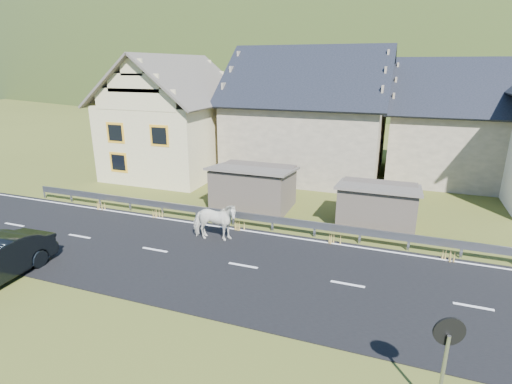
% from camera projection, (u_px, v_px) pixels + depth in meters
% --- Properties ---
extents(ground, '(160.00, 160.00, 0.00)m').
position_uv_depth(ground, '(243.00, 266.00, 15.48)').
color(ground, '#42461A').
rests_on(ground, ground).
extents(road, '(60.00, 7.00, 0.04)m').
position_uv_depth(road, '(243.00, 266.00, 15.47)').
color(road, black).
rests_on(road, ground).
extents(lane_markings, '(60.00, 6.60, 0.01)m').
position_uv_depth(lane_markings, '(243.00, 265.00, 15.46)').
color(lane_markings, silver).
rests_on(lane_markings, road).
extents(guardrail, '(28.10, 0.09, 0.75)m').
position_uv_depth(guardrail, '(272.00, 220.00, 18.60)').
color(guardrail, '#93969B').
rests_on(guardrail, ground).
extents(shed_left, '(4.30, 3.30, 2.40)m').
position_uv_depth(shed_left, '(253.00, 188.00, 21.61)').
color(shed_left, brown).
rests_on(shed_left, ground).
extents(shed_right, '(3.80, 2.90, 2.20)m').
position_uv_depth(shed_right, '(377.00, 207.00, 19.06)').
color(shed_right, brown).
rests_on(shed_right, ground).
extents(house_cream, '(7.80, 9.80, 8.30)m').
position_uv_depth(house_cream, '(175.00, 111.00, 28.16)').
color(house_cream, beige).
rests_on(house_cream, ground).
extents(house_stone_a, '(10.80, 9.80, 8.90)m').
position_uv_depth(house_stone_a, '(309.00, 107.00, 27.80)').
color(house_stone_a, tan).
rests_on(house_stone_a, ground).
extents(house_stone_b, '(9.80, 8.80, 8.10)m').
position_uv_depth(house_stone_b, '(464.00, 116.00, 26.43)').
color(house_stone_b, tan).
rests_on(house_stone_b, ground).
extents(mountain, '(440.00, 280.00, 260.00)m').
position_uv_depth(mountain, '(402.00, 128.00, 180.87)').
color(mountain, '#1F3414').
rests_on(mountain, ground).
extents(conifer_patch, '(76.00, 50.00, 28.00)m').
position_uv_depth(conifer_patch, '(212.00, 69.00, 130.03)').
color(conifer_patch, black).
rests_on(conifer_patch, ground).
extents(horse, '(1.28, 2.21, 1.76)m').
position_uv_depth(horse, '(214.00, 221.00, 17.46)').
color(horse, silver).
rests_on(horse, road).
extents(traffic_mirror, '(0.67, 0.26, 2.45)m').
position_uv_depth(traffic_mirror, '(447.00, 344.00, 8.49)').
color(traffic_mirror, '#93969B').
rests_on(traffic_mirror, ground).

